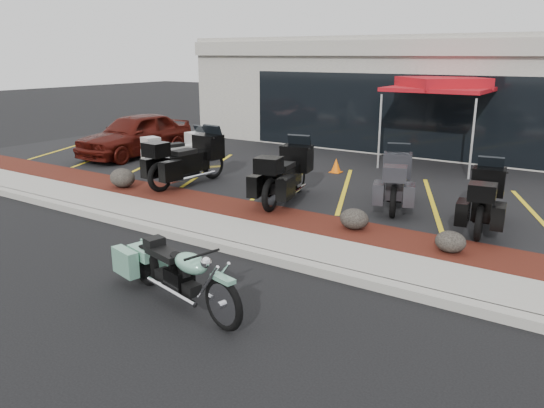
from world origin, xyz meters
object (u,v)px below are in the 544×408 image
Objects in this scene: parked_car at (136,134)px; popup_canopy at (442,86)px; touring_white at (200,146)px; traffic_cone at (336,165)px; hero_cruiser at (223,296)px.

parked_car is 9.72m from popup_canopy.
popup_canopy is (8.76, 3.88, 1.66)m from parked_car.
touring_white is 2.91m from parked_car.
parked_car is 10.21× the size of traffic_cone.
touring_white is 0.73× the size of popup_canopy.
traffic_cone is at bearing 121.30° from hero_cruiser.
parked_car reaches higher than touring_white.
traffic_cone is (6.69, 1.34, -0.50)m from parked_car.
hero_cruiser is 9.70m from touring_white.
popup_canopy is at bearing 50.90° from traffic_cone.
touring_white is at bearing -143.54° from popup_canopy.
touring_white reaches higher than hero_cruiser.
popup_canopy is at bearing 107.07° from hero_cruiser.
hero_cruiser reaches higher than traffic_cone.
touring_white is 7.32m from popup_canopy.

